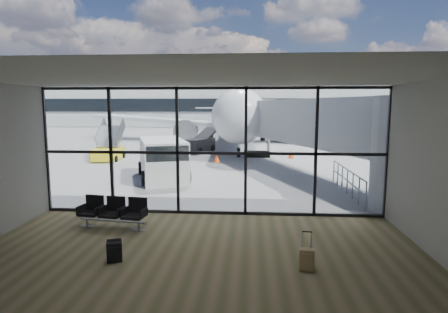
# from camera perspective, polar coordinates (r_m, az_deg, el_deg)

# --- Properties ---
(ground) EXTENTS (220.00, 220.00, 0.00)m
(ground) POSITION_cam_1_polar(r_m,az_deg,el_deg) (53.07, 2.64, 3.55)
(ground) COLOR slate
(ground) RESTS_ON ground
(lounge_shell) EXTENTS (12.02, 8.01, 4.51)m
(lounge_shell) POSITION_cam_1_polar(r_m,az_deg,el_deg) (8.31, -5.43, -0.49)
(lounge_shell) COLOR brown
(lounge_shell) RESTS_ON ground
(glass_curtain_wall) EXTENTS (12.10, 0.12, 4.50)m
(glass_curtain_wall) POSITION_cam_1_polar(r_m,az_deg,el_deg) (13.08, -1.93, 0.74)
(glass_curtain_wall) COLOR white
(glass_curtain_wall) RESTS_ON ground
(jet_bridge) EXTENTS (8.00, 16.50, 4.33)m
(jet_bridge) POSITION_cam_1_polar(r_m,az_deg,el_deg) (20.32, 14.16, 4.45)
(jet_bridge) COLOR #A5A7AA
(jet_bridge) RESTS_ON ground
(apron_railing) EXTENTS (0.06, 5.46, 1.11)m
(apron_railing) POSITION_cam_1_polar(r_m,az_deg,el_deg) (17.23, 18.28, -3.10)
(apron_railing) COLOR gray
(apron_railing) RESTS_ON ground
(far_terminal) EXTENTS (80.00, 12.20, 11.00)m
(far_terminal) POSITION_cam_1_polar(r_m,az_deg,el_deg) (74.91, 2.65, 7.98)
(far_terminal) COLOR beige
(far_terminal) RESTS_ON ground
(tree_0) EXTENTS (4.95, 4.95, 7.12)m
(tree_0) POSITION_cam_1_polar(r_m,az_deg,el_deg) (96.75, -24.74, 7.47)
(tree_0) COLOR #382619
(tree_0) RESTS_ON ground
(tree_1) EXTENTS (5.61, 5.61, 8.07)m
(tree_1) POSITION_cam_1_polar(r_m,az_deg,el_deg) (94.03, -21.52, 8.03)
(tree_1) COLOR #382619
(tree_1) RESTS_ON ground
(tree_2) EXTENTS (6.27, 6.27, 9.03)m
(tree_2) POSITION_cam_1_polar(r_m,az_deg,el_deg) (91.63, -18.12, 8.60)
(tree_2) COLOR #382619
(tree_2) RESTS_ON ground
(tree_3) EXTENTS (4.95, 4.95, 7.12)m
(tree_3) POSITION_cam_1_polar(r_m,az_deg,el_deg) (89.53, -14.49, 7.97)
(tree_3) COLOR #382619
(tree_3) RESTS_ON ground
(tree_4) EXTENTS (5.61, 5.61, 8.07)m
(tree_4) POSITION_cam_1_polar(r_m,az_deg,el_deg) (87.82, -10.75, 8.49)
(tree_4) COLOR #382619
(tree_4) RESTS_ON ground
(tree_5) EXTENTS (6.27, 6.27, 9.03)m
(tree_5) POSITION_cam_1_polar(r_m,az_deg,el_deg) (86.50, -6.87, 9.00)
(tree_5) COLOR #382619
(tree_5) RESTS_ON ground
(seating_row) EXTENTS (2.20, 0.91, 0.98)m
(seating_row) POSITION_cam_1_polar(r_m,az_deg,el_deg) (12.46, -16.44, -7.92)
(seating_row) COLOR gray
(seating_row) RESTS_ON ground
(backpack) EXTENTS (0.43, 0.42, 0.55)m
(backpack) POSITION_cam_1_polar(r_m,az_deg,el_deg) (9.89, -16.36, -13.73)
(backpack) COLOR black
(backpack) RESTS_ON ground
(suitcase) EXTENTS (0.36, 0.28, 0.93)m
(suitcase) POSITION_cam_1_polar(r_m,az_deg,el_deg) (9.24, 12.47, -15.09)
(suitcase) COLOR #937952
(suitcase) RESTS_ON ground
(airliner) EXTENTS (33.65, 38.98, 10.04)m
(airliner) POSITION_cam_1_polar(r_m,az_deg,el_deg) (43.03, 1.97, 6.66)
(airliner) COLOR silver
(airliner) RESTS_ON ground
(service_van) EXTENTS (3.60, 5.26, 2.10)m
(service_van) POSITION_cam_1_polar(r_m,az_deg,el_deg) (19.87, -9.31, -0.36)
(service_van) COLOR silver
(service_van) RESTS_ON ground
(belt_loader) EXTENTS (2.90, 4.46, 1.95)m
(belt_loader) POSITION_cam_1_polar(r_m,az_deg,el_deg) (31.45, -3.81, 1.89)
(belt_loader) COLOR black
(belt_loader) RESTS_ON ground
(mobile_stairs) EXTENTS (2.00, 3.49, 2.38)m
(mobile_stairs) POSITION_cam_1_polar(r_m,az_deg,el_deg) (28.03, -17.19, 0.67)
(mobile_stairs) COLOR yellow
(mobile_stairs) RESTS_ON ground
(traffic_cone_a) EXTENTS (0.45, 0.45, 0.64)m
(traffic_cone_a) POSITION_cam_1_polar(r_m,az_deg,el_deg) (25.64, -1.13, -0.21)
(traffic_cone_a) COLOR #FF4E0D
(traffic_cone_a) RESTS_ON ground
(traffic_cone_c) EXTENTS (0.45, 0.45, 0.64)m
(traffic_cone_c) POSITION_cam_1_polar(r_m,az_deg,el_deg) (28.06, 10.16, 0.36)
(traffic_cone_c) COLOR #EA400C
(traffic_cone_c) RESTS_ON ground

